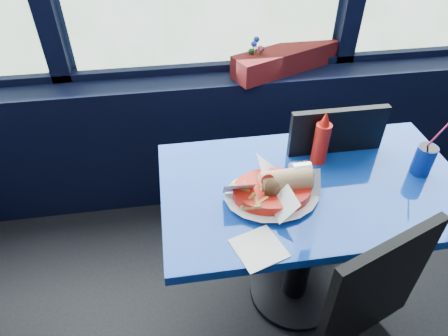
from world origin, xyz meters
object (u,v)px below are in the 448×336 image
Objects in this scene: food_basket at (274,189)px; soda_cup at (424,159)px; flower_vase at (256,65)px; chair_near_back at (317,168)px; ketchup_bottle at (321,140)px; near_table at (308,216)px; planter_box at (285,59)px.

soda_cup is (0.63, 0.06, 0.02)m from food_basket.
soda_cup is (0.50, -0.83, -0.05)m from flower_vase.
food_basket is at bearing 47.76° from chair_near_back.
ketchup_bottle is at bearing 63.07° from chair_near_back.
food_basket reaches higher than near_table.
ketchup_bottle reaches higher than food_basket.
flower_vase is at bearing 171.56° from planter_box.
soda_cup is at bearing -18.84° from ketchup_bottle.
chair_near_back is 3.99× the size of ketchup_bottle.
planter_box is 2.93× the size of flower_vase.
soda_cup is at bearing 0.81° from near_table.
planter_box is (-0.04, 0.57, 0.31)m from chair_near_back.
planter_box is 0.98m from food_basket.
chair_near_back is 0.65m from planter_box.
soda_cup is at bearing -58.77° from flower_vase.
soda_cup reaches higher than food_basket.
planter_box is at bearing -86.50° from chair_near_back.
food_basket is (-0.18, -0.05, 0.22)m from near_table.
food_basket is (-0.33, -0.37, 0.24)m from chair_near_back.
soda_cup is (0.29, -0.31, 0.27)m from chair_near_back.
planter_box is 1.59× the size of food_basket.
near_table is at bearing -120.35° from planter_box.
flower_vase is at bearing 104.77° from food_basket.
flower_vase reaches higher than chair_near_back.
planter_box is at bearing 95.00° from food_basket.
planter_box is at bearing 85.84° from ketchup_bottle.
food_basket is 0.31m from ketchup_bottle.
food_basket is at bearing -142.05° from ketchup_bottle.
planter_box is 0.94m from soda_cup.
ketchup_bottle is (0.12, -0.70, -0.01)m from flower_vase.
chair_near_back is 2.46× the size of food_basket.
chair_near_back is 0.50m from soda_cup.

